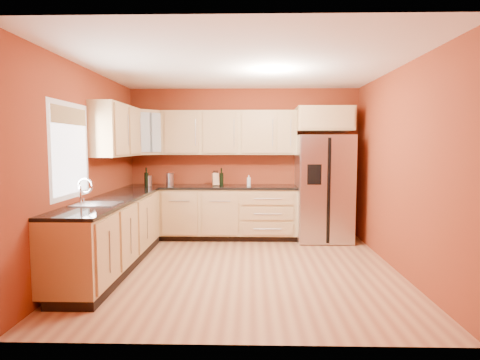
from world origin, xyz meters
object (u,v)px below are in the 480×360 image
(refrigerator, at_px, (324,188))
(canister_left, at_px, (149,181))
(soap_dispenser, at_px, (249,181))
(wine_bottle_a, at_px, (221,177))
(knife_block, at_px, (216,179))

(refrigerator, xyz_separation_m, canister_left, (-2.97, 0.04, 0.12))
(soap_dispenser, bearing_deg, wine_bottle_a, 174.31)
(refrigerator, height_order, wine_bottle_a, refrigerator)
(refrigerator, distance_m, soap_dispenser, 1.27)
(refrigerator, distance_m, wine_bottle_a, 1.74)
(refrigerator, relative_size, wine_bottle_a, 5.80)
(canister_left, xyz_separation_m, wine_bottle_a, (1.24, 0.00, 0.07))
(refrigerator, height_order, knife_block, refrigerator)
(wine_bottle_a, xyz_separation_m, soap_dispenser, (0.47, -0.05, -0.06))
(refrigerator, distance_m, knife_block, 1.84)
(canister_left, xyz_separation_m, soap_dispenser, (1.71, -0.04, 0.01))
(canister_left, height_order, wine_bottle_a, wine_bottle_a)
(knife_block, bearing_deg, soap_dispenser, -24.92)
(canister_left, bearing_deg, refrigerator, -0.83)
(wine_bottle_a, distance_m, soap_dispenser, 0.47)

